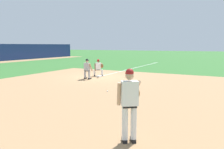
% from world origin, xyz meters
% --- Properties ---
extents(ground_plane, '(160.00, 160.00, 0.00)m').
position_xyz_m(ground_plane, '(0.00, 0.00, 0.00)').
color(ground_plane, '#336B2D').
extents(infield_dirt_patch, '(18.00, 18.00, 0.01)m').
position_xyz_m(infield_dirt_patch, '(-4.71, -3.27, 0.00)').
color(infield_dirt_patch, '#A87F56').
rests_on(infield_dirt_patch, ground).
extents(foul_line_stripe, '(15.95, 0.10, 0.00)m').
position_xyz_m(foul_line_stripe, '(7.98, 0.00, 0.01)').
color(foul_line_stripe, white).
rests_on(foul_line_stripe, ground).
extents(first_base_bag, '(0.38, 0.38, 0.09)m').
position_xyz_m(first_base_bag, '(0.00, 0.00, 0.04)').
color(first_base_bag, white).
rests_on(first_base_bag, ground).
extents(baseball, '(0.07, 0.07, 0.07)m').
position_xyz_m(baseball, '(-4.43, -3.18, 0.04)').
color(baseball, white).
rests_on(baseball, ground).
extents(pitcher, '(0.85, 0.57, 1.86)m').
position_xyz_m(pitcher, '(-9.38, -6.53, 1.06)').
color(pitcher, black).
rests_on(pitcher, ground).
extents(first_baseman, '(0.80, 1.05, 1.34)m').
position_xyz_m(first_baseman, '(0.31, 0.22, 0.73)').
color(first_baseman, black).
rests_on(first_baseman, ground).
extents(baserunner, '(0.50, 0.63, 1.46)m').
position_xyz_m(baserunner, '(-1.32, 0.19, 0.79)').
color(baserunner, black).
rests_on(baserunner, ground).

